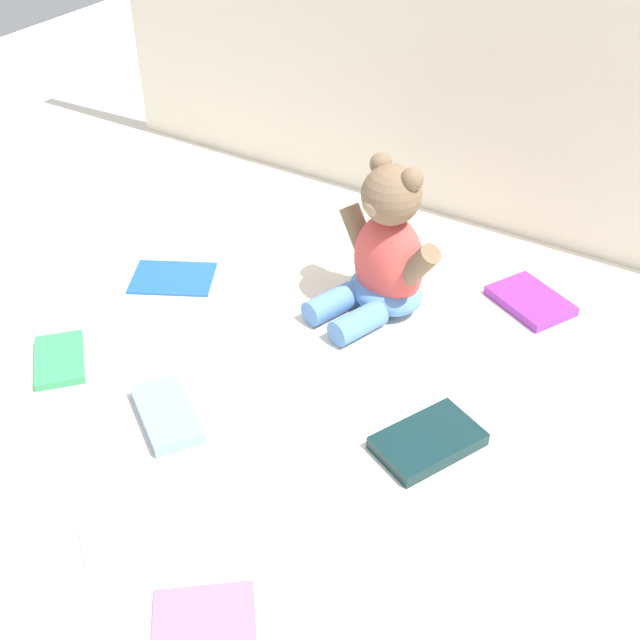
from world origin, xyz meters
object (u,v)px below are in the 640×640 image
at_px(book_case_1, 60,359).
at_px(book_case_6, 167,414).
at_px(book_case_0, 173,277).
at_px(book_case_3, 204,617).
at_px(book_case_2, 531,301).
at_px(book_case_5, 107,521).
at_px(book_case_4, 428,441).
at_px(teddy_bear, 385,257).

distance_m(book_case_1, book_case_6, 0.21).
distance_m(book_case_0, book_case_3, 0.66).
relative_size(book_case_2, book_case_5, 1.07).
bearing_deg(book_case_6, book_case_5, 50.86).
bearing_deg(book_case_0, book_case_4, -131.15).
bearing_deg(book_case_5, teddy_bear, 31.70).
relative_size(book_case_0, book_case_5, 1.17).
xyz_separation_m(teddy_bear, book_case_1, (-0.34, -0.38, -0.09)).
bearing_deg(book_case_6, book_case_2, -179.11).
relative_size(book_case_3, book_case_6, 0.84).
bearing_deg(teddy_bear, book_case_4, -32.59).
distance_m(book_case_4, book_case_6, 0.36).
xyz_separation_m(teddy_bear, book_case_3, (0.11, -0.60, -0.09)).
bearing_deg(book_case_1, book_case_2, 176.17).
xyz_separation_m(book_case_0, book_case_5, (0.27, -0.44, 0.00)).
xyz_separation_m(book_case_1, book_case_3, (0.45, -0.22, -0.00)).
distance_m(book_case_3, book_case_6, 0.32).
distance_m(book_case_2, book_case_3, 0.74).
relative_size(book_case_3, book_case_4, 0.79).
bearing_deg(book_case_5, book_case_0, 70.21).
height_order(book_case_2, book_case_3, book_case_2).
relative_size(teddy_bear, book_case_6, 1.93).
bearing_deg(book_case_1, book_case_6, 130.94).
xyz_separation_m(book_case_3, book_case_5, (-0.18, 0.04, 0.00)).
xyz_separation_m(book_case_0, book_case_1, (-0.00, -0.26, 0.00)).
distance_m(book_case_1, book_case_5, 0.33).
bearing_deg(teddy_bear, book_case_6, -89.60).
height_order(book_case_2, book_case_5, book_case_2).
height_order(book_case_1, book_case_5, book_case_1).
bearing_deg(teddy_bear, book_case_1, -113.54).
bearing_deg(book_case_3, book_case_0, -175.43).
relative_size(book_case_0, book_case_2, 1.09).
distance_m(teddy_bear, book_case_6, 0.42).
distance_m(teddy_bear, book_case_4, 0.33).
height_order(book_case_5, book_case_6, book_case_6).
distance_m(book_case_1, book_case_2, 0.75).
xyz_separation_m(book_case_0, book_case_4, (0.54, -0.13, 0.01)).
bearing_deg(book_case_4, book_case_0, 11.75).
relative_size(book_case_1, book_case_5, 0.99).
xyz_separation_m(book_case_2, book_case_4, (-0.01, -0.38, 0.00)).
height_order(book_case_2, book_case_4, book_case_4).
height_order(teddy_bear, book_case_3, teddy_bear).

